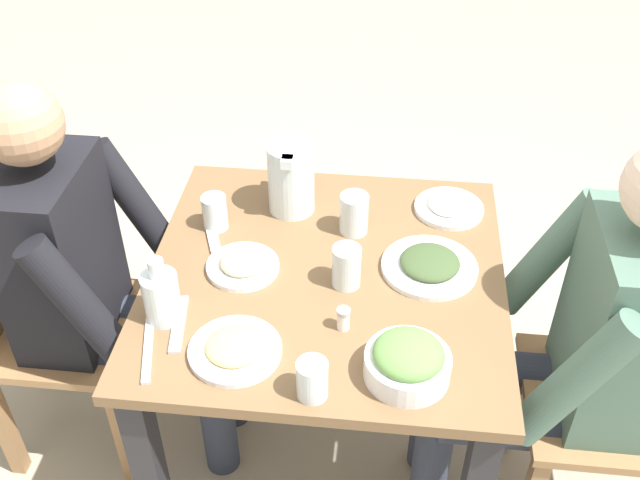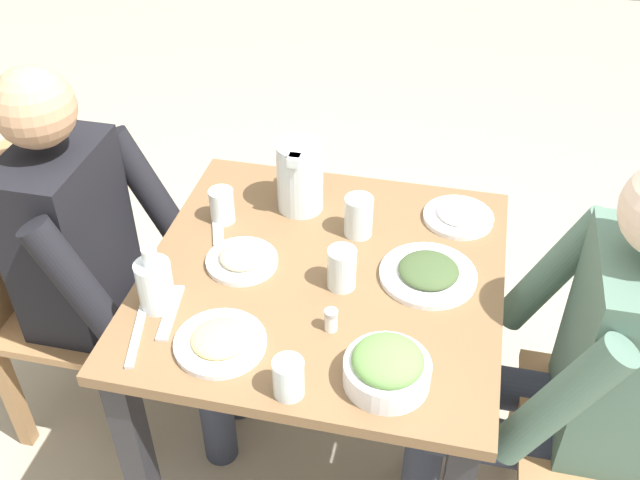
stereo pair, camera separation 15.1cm
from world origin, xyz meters
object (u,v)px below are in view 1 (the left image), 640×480
salt_shaker (343,319)px  dining_table (325,311)px  water_glass_near_left (215,212)px  diner_near (575,340)px  water_glass_center (312,379)px  plate_yoghurt (449,206)px  plate_beans (243,264)px  water_glass_by_pitcher (346,266)px  salad_bowl (408,361)px  oil_carafe (162,299)px  plate_dolmas (430,265)px  plate_fries (235,348)px  water_glass_near_right (354,214)px  diner_far (98,275)px  chair_far (35,310)px  water_pitcher (291,178)px

salt_shaker → dining_table: bearing=17.7°
dining_table → water_glass_near_left: bearing=63.8°
diner_near → salt_shaker: diner_near is taller
water_glass_center → plate_yoghurt: bearing=-23.8°
diner_near → plate_beans: (0.07, 0.78, 0.10)m
dining_table → water_glass_by_pitcher: size_ratio=8.16×
salad_bowl → oil_carafe: 0.54m
dining_table → salad_bowl: salad_bowl is taller
plate_dolmas → salt_shaker: salt_shaker is taller
diner_near → plate_fries: 0.78m
water_glass_near_right → oil_carafe: size_ratio=0.65×
diner_far → salad_bowl: size_ratio=6.58×
chair_far → diner_near: 1.38m
plate_dolmas → salt_shaker: size_ratio=4.23×
diner_near → plate_beans: diner_near is taller
water_glass_by_pitcher → plate_beans: bearing=84.5°
plate_dolmas → water_glass_by_pitcher: size_ratio=2.22×
dining_table → diner_near: 0.59m
chair_far → water_glass_near_right: 0.90m
water_glass_near_left → oil_carafe: (-0.33, 0.04, 0.01)m
dining_table → water_glass_by_pitcher: (-0.03, -0.05, 0.18)m
diner_near → water_pitcher: size_ratio=6.07×
plate_beans → water_glass_near_left: (0.15, 0.10, 0.03)m
salad_bowl → dining_table: bearing=33.4°
salad_bowl → oil_carafe: size_ratio=1.06×
plate_yoghurt → diner_near: bearing=-141.3°
water_pitcher → plate_yoghurt: 0.42m
diner_near → diner_far: same height
plate_dolmas → water_glass_by_pitcher: water_glass_by_pitcher is taller
plate_fries → water_glass_near_right: bearing=-26.0°
diner_near → salad_bowl: size_ratio=6.58×
water_glass_near_left → water_glass_near_right: bearing=-86.4°
chair_far → water_glass_near_left: (0.12, -0.49, 0.28)m
plate_beans → water_glass_near_right: (0.18, -0.25, 0.04)m
diner_near → water_glass_center: size_ratio=13.32×
chair_far → water_glass_by_pitcher: 0.88m
plate_beans → salt_shaker: 0.30m
water_pitcher → plate_beans: (-0.26, 0.08, -0.08)m
water_pitcher → water_glass_center: size_ratio=2.20×
water_glass_near_left → salt_shaker: bearing=-132.4°
dining_table → plate_dolmas: bearing=-81.1°
plate_yoghurt → water_glass_near_left: water_glass_near_left is taller
diner_far → plate_yoghurt: diner_far is taller
water_glass_by_pitcher → water_glass_near_right: 0.20m
water_glass_center → water_glass_near_left: water_glass_near_left is taller
diner_far → chair_far: bearing=90.0°
water_glass_by_pitcher → water_glass_near_left: (0.18, 0.35, -0.01)m
diner_far → oil_carafe: bearing=-130.7°
plate_fries → oil_carafe: size_ratio=1.19×
salt_shaker → water_pitcher: bearing=22.0°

